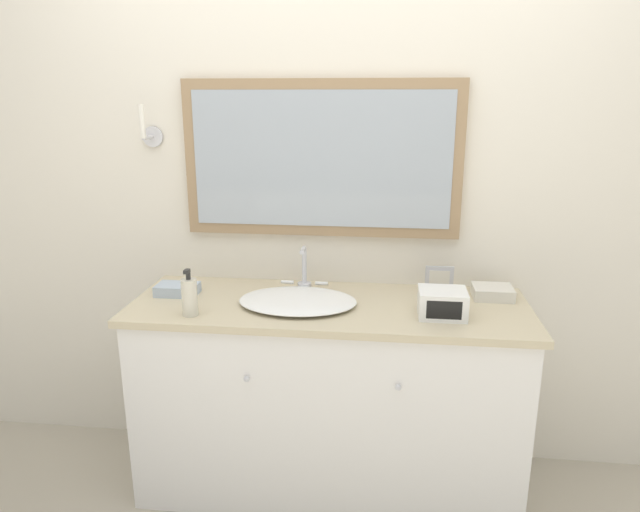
{
  "coord_description": "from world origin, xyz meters",
  "views": [
    {
      "loc": [
        0.22,
        -1.88,
        1.66
      ],
      "look_at": [
        -0.04,
        0.29,
        1.05
      ],
      "focal_mm": 32.0,
      "sensor_mm": 36.0,
      "label": 1
    }
  ],
  "objects": [
    {
      "name": "wall_back",
      "position": [
        -0.0,
        0.61,
        1.28
      ],
      "size": [
        8.0,
        0.18,
        2.55
      ],
      "color": "silver",
      "rests_on": "ground_plane"
    },
    {
      "name": "vanity_counter",
      "position": [
        0.0,
        0.29,
        0.42
      ],
      "size": [
        1.62,
        0.58,
        0.85
      ],
      "color": "white",
      "rests_on": "ground_plane"
    },
    {
      "name": "sink_basin",
      "position": [
        -0.13,
        0.27,
        0.87
      ],
      "size": [
        0.48,
        0.39,
        0.2
      ],
      "color": "white",
      "rests_on": "vanity_counter"
    },
    {
      "name": "soap_bottle",
      "position": [
        -0.52,
        0.11,
        0.92
      ],
      "size": [
        0.06,
        0.06,
        0.19
      ],
      "color": "beige",
      "rests_on": "vanity_counter"
    },
    {
      "name": "appliance_box",
      "position": [
        0.44,
        0.21,
        0.9
      ],
      "size": [
        0.18,
        0.15,
        0.1
      ],
      "color": "white",
      "rests_on": "vanity_counter"
    },
    {
      "name": "picture_frame",
      "position": [
        0.45,
        0.46,
        0.91
      ],
      "size": [
        0.12,
        0.01,
        0.12
      ],
      "color": "#B2B2B7",
      "rests_on": "vanity_counter"
    },
    {
      "name": "hand_towel_near_sink",
      "position": [
        -0.65,
        0.33,
        0.87
      ],
      "size": [
        0.17,
        0.11,
        0.04
      ],
      "color": "#A8B7C6",
      "rests_on": "vanity_counter"
    },
    {
      "name": "hand_towel_far_corner",
      "position": [
        0.67,
        0.44,
        0.87
      ],
      "size": [
        0.16,
        0.14,
        0.05
      ],
      "color": "silver",
      "rests_on": "vanity_counter"
    }
  ]
}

